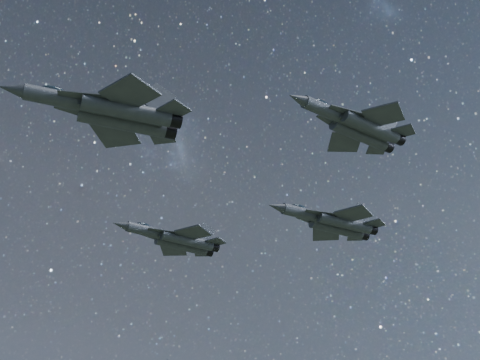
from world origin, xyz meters
TOP-DOWN VIEW (x-y plane):
  - jet_lead at (-23.72, -3.52)m, footprint 19.80×13.37m
  - jet_left at (-4.86, 13.70)m, footprint 15.80×11.05m
  - jet_right at (0.79, -15.44)m, footprint 16.45×11.66m
  - jet_slot at (12.70, 1.43)m, footprint 17.53×12.13m

SIDE VIEW (x-z plane):
  - jet_left at x=-4.86m, z-range 141.11..145.09m
  - jet_slot at x=12.70m, z-range 143.79..148.19m
  - jet_lead at x=-23.72m, z-range 143.58..148.57m
  - jet_right at x=0.79m, z-range 145.61..149.79m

